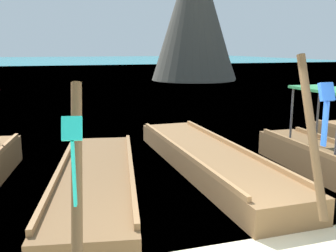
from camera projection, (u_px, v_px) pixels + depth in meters
sea_water at (59, 65)px, 61.56m from camera, size 120.00×120.00×0.00m
longtail_boat_turquoise_ribbon at (96, 184)px, 7.20m from camera, size 2.33×6.12×2.40m
longtail_boat_blue_ribbon at (209, 160)px, 8.78m from camera, size 1.45×7.15×2.68m
karst_rock at (197, 14)px, 32.69m from camera, size 7.91×7.28×11.56m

